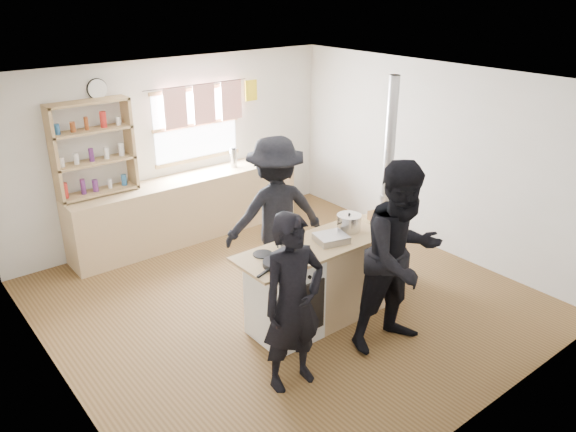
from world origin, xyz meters
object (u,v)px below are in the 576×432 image
object	(u,v)px
stockpot_counter	(349,223)
bread_board	(378,217)
cooking_island	(327,278)
flue_heater	(384,231)
thermos	(233,158)
stockpot_stove	(289,242)
skillet_greens	(277,263)
person_far	(275,214)
person_near_right	(401,257)
roast_tray	(331,238)
person_near_left	(293,303)

from	to	relation	value
stockpot_counter	bread_board	distance (m)	0.44
cooking_island	flue_heater	world-z (taller)	flue_heater
thermos	cooking_island	xyz separation A→B (m)	(-0.64, -2.77, -0.57)
thermos	bread_board	size ratio (longest dim) A/B	0.87
thermos	stockpot_stove	world-z (taller)	thermos
thermos	skillet_greens	xyz separation A→B (m)	(-1.41, -2.89, -0.08)
skillet_greens	bread_board	xyz separation A→B (m)	(1.54, 0.15, 0.02)
thermos	cooking_island	bearing A→B (deg)	-102.95
cooking_island	flue_heater	size ratio (longest dim) A/B	0.79
bread_board	person_far	xyz separation A→B (m)	(-0.78, 0.89, -0.06)
flue_heater	person_far	size ratio (longest dim) A/B	1.35
person_near_right	person_far	bearing A→B (deg)	105.93
stockpot_stove	skillet_greens	bearing A→B (deg)	-146.25
skillet_greens	bread_board	distance (m)	1.55
roast_tray	stockpot_stove	world-z (taller)	stockpot_stove
stockpot_counter	cooking_island	bearing A→B (deg)	-172.45
stockpot_stove	person_near_left	world-z (taller)	person_near_left
skillet_greens	stockpot_counter	world-z (taller)	stockpot_counter
bread_board	person_near_right	bearing A→B (deg)	-123.65
bread_board	person_near_right	xyz separation A→B (m)	(-0.54, -0.82, -0.01)
skillet_greens	flue_heater	xyz separation A→B (m)	(1.85, 0.32, -0.31)
stockpot_stove	cooking_island	bearing A→B (deg)	-9.72
skillet_greens	bread_board	world-z (taller)	bread_board
thermos	flue_heater	bearing A→B (deg)	-80.31
cooking_island	stockpot_counter	world-z (taller)	stockpot_counter
thermos	person_near_right	world-z (taller)	person_near_right
skillet_greens	flue_heater	world-z (taller)	flue_heater
skillet_greens	person_far	xyz separation A→B (m)	(0.77, 1.04, -0.03)
roast_tray	person_near_right	world-z (taller)	person_near_right
thermos	person_near_left	xyz separation A→B (m)	(-1.62, -3.40, -0.20)
skillet_greens	person_near_right	bearing A→B (deg)	-33.66
thermos	skillet_greens	distance (m)	3.22
stockpot_counter	person_near_right	bearing A→B (deg)	-97.15
stockpot_stove	stockpot_counter	distance (m)	0.80
bread_board	person_near_right	distance (m)	0.98
bread_board	person_near_left	distance (m)	1.88
thermos	person_near_left	world-z (taller)	person_near_left
roast_tray	person_near_left	world-z (taller)	person_near_left
thermos	person_far	world-z (taller)	person_far
roast_tray	stockpot_stove	xyz separation A→B (m)	(-0.46, 0.13, 0.04)
person_near_left	person_near_right	bearing A→B (deg)	-2.46
skillet_greens	person_far	distance (m)	1.30
cooking_island	skillet_greens	world-z (taller)	skillet_greens
bread_board	person_far	bearing A→B (deg)	131.01
thermos	skillet_greens	bearing A→B (deg)	-116.00
flue_heater	person_near_left	xyz separation A→B (m)	(-2.06, -0.82, 0.19)
bread_board	stockpot_counter	bearing A→B (deg)	177.49
bread_board	person_far	size ratio (longest dim) A/B	0.17
cooking_island	person_far	bearing A→B (deg)	90.35
person_near_left	person_near_right	size ratio (longest dim) A/B	0.87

